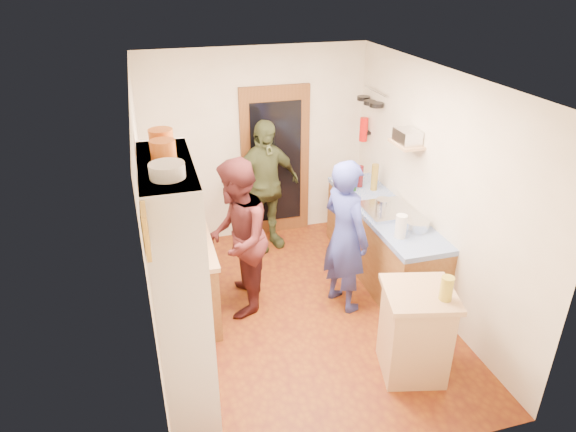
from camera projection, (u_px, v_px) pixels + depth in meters
name	position (u px, v px, depth m)	size (l,w,h in m)	color
floor	(299.00, 313.00, 5.75)	(3.00, 4.00, 0.02)	brown
ceiling	(302.00, 76.00, 4.58)	(3.00, 4.00, 0.02)	silver
wall_back	(257.00, 146.00, 6.90)	(3.00, 0.02, 2.60)	silver
wall_front	(389.00, 332.00, 3.44)	(3.00, 0.02, 2.60)	silver
wall_left	(147.00, 227.00, 4.79)	(0.02, 4.00, 2.60)	silver
wall_right	(434.00, 191.00, 5.54)	(0.02, 4.00, 2.60)	silver
door_frame	(275.00, 162.00, 7.03)	(0.95, 0.06, 2.10)	brown
door_glass	(276.00, 163.00, 7.00)	(0.70, 0.02, 1.70)	black
hutch_body	(179.00, 288.00, 4.25)	(0.40, 1.20, 2.20)	white
hutch_top_shelf	(165.00, 166.00, 3.77)	(0.40, 1.14, 0.04)	white
plate_stack	(167.00, 171.00, 3.49)	(0.25, 0.25, 0.10)	white
orange_pot_a	(163.00, 150.00, 3.80)	(0.19, 0.19, 0.15)	orange
orange_pot_b	(161.00, 140.00, 3.98)	(0.19, 0.19, 0.17)	orange
left_counter_base	(184.00, 275.00, 5.65)	(0.60, 1.40, 0.85)	brown
left_counter_top	(180.00, 240.00, 5.45)	(0.64, 1.44, 0.05)	tan
toaster	(188.00, 250.00, 5.02)	(0.24, 0.16, 0.18)	white
kettle	(175.00, 234.00, 5.31)	(0.17, 0.17, 0.19)	white
orange_bowl	(186.00, 228.00, 5.53)	(0.21, 0.21, 0.09)	orange
chopping_board	(177.00, 212.00, 5.95)	(0.30, 0.22, 0.03)	tan
right_counter_base	(381.00, 244.00, 6.28)	(0.60, 2.20, 0.84)	brown
right_counter_top	(384.00, 211.00, 6.08)	(0.62, 2.22, 0.06)	#0F42B2
hob	(388.00, 210.00, 6.00)	(0.55, 0.58, 0.04)	silver
pot_on_hob	(383.00, 204.00, 5.97)	(0.18, 0.18, 0.11)	silver
bottle_a	(354.00, 181.00, 6.49)	(0.07, 0.07, 0.26)	#143F14
bottle_b	(360.00, 176.00, 6.60)	(0.07, 0.07, 0.28)	#591419
bottle_c	(375.00, 177.00, 6.50)	(0.09, 0.09, 0.35)	olive
paper_towel	(401.00, 226.00, 5.39)	(0.12, 0.12, 0.26)	white
mixing_bowl	(416.00, 225.00, 5.58)	(0.28, 0.28, 0.11)	silver
island_base	(415.00, 334.00, 4.75)	(0.55, 0.55, 0.86)	tan
island_top	(420.00, 294.00, 4.54)	(0.62, 0.62, 0.05)	tan
cutting_board	(413.00, 290.00, 4.58)	(0.35, 0.28, 0.02)	white
oil_jar	(447.00, 288.00, 4.38)	(0.11, 0.11, 0.22)	#AD9E2D
pan_rail	(376.00, 91.00, 6.50)	(0.02, 0.02, 0.65)	silver
pan_hang_a	(376.00, 105.00, 6.39)	(0.18, 0.18, 0.05)	black
pan_hang_b	(370.00, 103.00, 6.58)	(0.16, 0.16, 0.05)	black
pan_hang_c	(363.00, 98.00, 6.74)	(0.17, 0.17, 0.05)	black
wall_shelf	(407.00, 144.00, 5.71)	(0.26, 0.42, 0.03)	tan
radio	(407.00, 136.00, 5.67)	(0.22, 0.30, 0.15)	silver
ext_bracket	(368.00, 133.00, 6.92)	(0.06, 0.10, 0.04)	black
fire_extinguisher	(364.00, 129.00, 6.89)	(0.11, 0.11, 0.32)	red
picture_frame	(146.00, 231.00, 3.13)	(0.03, 0.25, 0.30)	gold
person_hob	(349.00, 236.00, 5.52)	(0.63, 0.42, 1.74)	#313B95
person_left	(240.00, 237.00, 5.49)	(0.86, 0.67, 1.77)	#45191A
person_back	(265.00, 186.00, 6.71)	(1.04, 0.43, 1.78)	#394224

